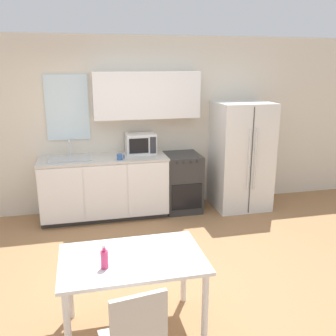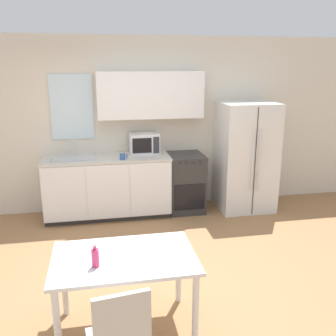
# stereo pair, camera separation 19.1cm
# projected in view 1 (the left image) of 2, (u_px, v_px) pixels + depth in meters

# --- Properties ---
(ground_plane) EXTENTS (12.00, 12.00, 0.00)m
(ground_plane) POSITION_uv_depth(u_px,v_px,m) (146.00, 269.00, 4.31)
(ground_plane) COLOR #9E7047
(wall_back) EXTENTS (12.00, 0.38, 2.70)m
(wall_back) POSITION_uv_depth(u_px,v_px,m) (125.00, 121.00, 5.82)
(wall_back) COLOR beige
(wall_back) RESTS_ON ground_plane
(kitchen_counter) EXTENTS (1.89, 0.68, 0.94)m
(kitchen_counter) POSITION_uv_depth(u_px,v_px,m) (105.00, 187.00, 5.68)
(kitchen_counter) COLOR #333333
(kitchen_counter) RESTS_ON ground_plane
(oven_range) EXTENTS (0.56, 0.64, 0.92)m
(oven_range) POSITION_uv_depth(u_px,v_px,m) (182.00, 182.00, 5.97)
(oven_range) COLOR #2D2D2D
(oven_range) RESTS_ON ground_plane
(refrigerator) EXTENTS (0.85, 0.80, 1.71)m
(refrigerator) POSITION_uv_depth(u_px,v_px,m) (241.00, 156.00, 6.01)
(refrigerator) COLOR silver
(refrigerator) RESTS_ON ground_plane
(kitchen_sink) EXTENTS (0.62, 0.40, 0.26)m
(kitchen_sink) POSITION_uv_depth(u_px,v_px,m) (70.00, 158.00, 5.45)
(kitchen_sink) COLOR #B7BABC
(kitchen_sink) RESTS_ON kitchen_counter
(microwave) EXTENTS (0.45, 0.34, 0.31)m
(microwave) POSITION_uv_depth(u_px,v_px,m) (141.00, 144.00, 5.77)
(microwave) COLOR silver
(microwave) RESTS_ON kitchen_counter
(coffee_mug) EXTENTS (0.11, 0.08, 0.09)m
(coffee_mug) POSITION_uv_depth(u_px,v_px,m) (120.00, 157.00, 5.40)
(coffee_mug) COLOR #335999
(coffee_mug) RESTS_ON kitchen_counter
(dining_table) EXTENTS (1.20, 0.77, 0.72)m
(dining_table) POSITION_uv_depth(u_px,v_px,m) (133.00, 268.00, 3.15)
(dining_table) COLOR white
(dining_table) RESTS_ON ground_plane
(drink_bottle) EXTENTS (0.06, 0.06, 0.20)m
(drink_bottle) POSITION_uv_depth(u_px,v_px,m) (104.00, 259.00, 2.94)
(drink_bottle) COLOR #DB386B
(drink_bottle) RESTS_ON dining_table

